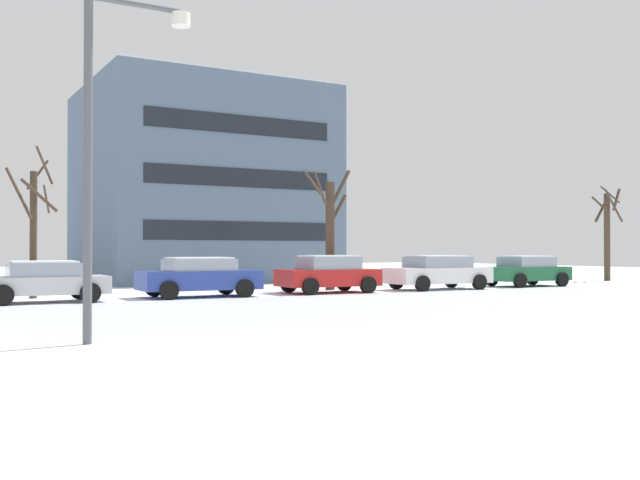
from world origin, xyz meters
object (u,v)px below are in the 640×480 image
Objects in this scene: street_lamp at (107,129)px; parked_car_green at (527,271)px; parked_car_red at (328,274)px; parked_car_blue at (199,276)px; parked_car_silver at (44,281)px; parked_car_white at (438,272)px.

street_lamp is 1.63× the size of parked_car_green.
street_lamp is at bearing -135.23° from parked_car_red.
parked_car_blue is 1.08× the size of parked_car_green.
parked_car_green is (15.58, -0.26, -0.01)m from parked_car_blue.
parked_car_blue is at bearing 179.05° from parked_car_green.
street_lamp is 11.54m from parked_car_silver.
street_lamp is 19.78m from parked_car_white.
parked_car_blue is at bearing 62.07° from street_lamp.
parked_car_silver is at bearing 178.95° from parked_car_white.
parked_car_red is at bearing -0.42° from parked_car_silver.
street_lamp is at bearing -117.93° from parked_car_blue.
parked_car_silver is 1.02× the size of parked_car_red.
parked_car_red reaches higher than parked_car_blue.
parked_car_blue is 15.58m from parked_car_green.
parked_car_white is at bearing -1.83° from parked_car_blue.
parked_car_red reaches higher than parked_car_green.
parked_car_green is (10.39, -0.14, -0.03)m from parked_car_red.
street_lamp is 1.64× the size of parked_car_red.
parked_car_blue is at bearing 178.17° from parked_car_white.
parked_car_blue is at bearing 178.65° from parked_car_red.
parked_car_white is (10.39, -0.33, 0.01)m from parked_car_blue.
parked_car_green is at bearing -0.59° from parked_car_silver.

